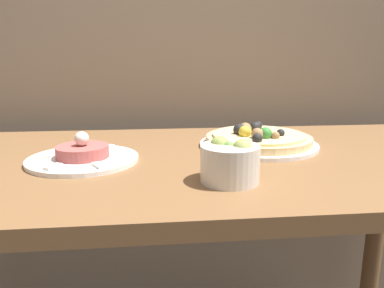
# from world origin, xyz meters

# --- Properties ---
(dining_table) EXTENTS (1.47, 0.70, 0.80)m
(dining_table) POSITION_xyz_m (0.00, 0.35, 0.69)
(dining_table) COLOR brown
(dining_table) RESTS_ON ground_plane
(pizza_plate) EXTENTS (0.31, 0.31, 0.06)m
(pizza_plate) POSITION_xyz_m (0.18, 0.43, 0.81)
(pizza_plate) COLOR white
(pizza_plate) RESTS_ON dining_table
(tartare_plate) EXTENTS (0.25, 0.25, 0.07)m
(tartare_plate) POSITION_xyz_m (-0.26, 0.34, 0.81)
(tartare_plate) COLOR white
(tartare_plate) RESTS_ON dining_table
(small_bowl) EXTENTS (0.11, 0.11, 0.08)m
(small_bowl) POSITION_xyz_m (0.04, 0.17, 0.84)
(small_bowl) COLOR silver
(small_bowl) RESTS_ON dining_table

